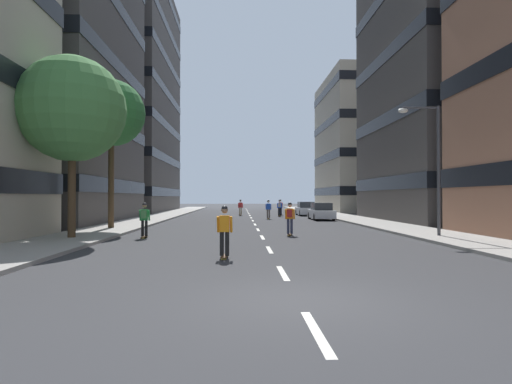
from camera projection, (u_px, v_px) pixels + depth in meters
name	position (u px, v px, depth m)	size (l,w,h in m)	color
ground_plane	(252.00, 220.00, 37.62)	(175.28, 175.28, 0.00)	#333335
sidewalk_left	(157.00, 217.00, 40.90)	(3.60, 80.34, 0.14)	#9E9991
sidewalk_right	(344.00, 217.00, 41.64)	(3.60, 80.34, 0.14)	#9E9991
lane_markings	(252.00, 219.00, 38.90)	(0.16, 67.20, 0.01)	silver
building_left_mid	(21.00, 42.00, 34.30)	(16.14, 17.74, 29.28)	#4C4744
building_left_far	(110.00, 97.00, 58.18)	(16.14, 22.60, 31.51)	#4C4744
building_right_mid	(476.00, 64.00, 35.80)	(16.14, 16.47, 26.54)	#4C4744
building_right_far	(382.00, 145.00, 59.62)	(16.14, 17.04, 18.75)	#BCB29E
parked_car_near	(321.00, 212.00, 37.80)	(1.82, 4.40, 1.52)	silver
parked_car_mid	(306.00, 209.00, 46.54)	(1.82, 4.40, 1.52)	silver
street_tree_near	(111.00, 114.00, 26.33)	(4.15, 4.15, 9.26)	#4C3823
street_tree_mid	(72.00, 109.00, 20.15)	(5.05, 5.05, 8.66)	#4C3823
streetlamp_right	(431.00, 156.00, 21.09)	(2.13, 0.30, 6.50)	#3F3F44
skater_0	(225.00, 229.00, 14.12)	(0.54, 0.91, 1.78)	brown
skater_1	(268.00, 208.00, 39.08)	(0.55, 0.92, 1.78)	brown
skater_2	(280.00, 207.00, 44.19)	(0.57, 0.92, 1.78)	brown
skater_3	(281.00, 206.00, 47.37)	(0.56, 0.92, 1.78)	brown
skater_4	(144.00, 218.00, 21.05)	(0.53, 0.90, 1.78)	brown
skater_5	(240.00, 207.00, 46.36)	(0.55, 0.91, 1.78)	brown
skater_6	(290.00, 217.00, 22.46)	(0.57, 0.92, 1.78)	brown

